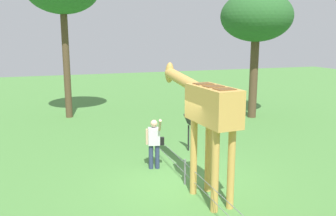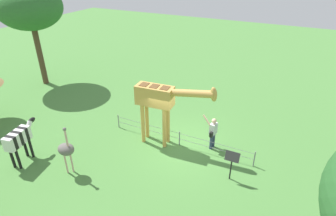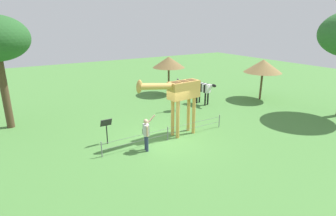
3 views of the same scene
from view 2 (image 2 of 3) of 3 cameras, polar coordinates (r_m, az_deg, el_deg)
The scene contains 8 objects.
ground_plane at distance 13.60m, azimuth 2.20°, elevation -7.52°, with size 60.00×60.00×0.00m, color #4C843D.
giraffe at distance 12.56m, azimuth -1.47°, elevation 1.62°, with size 3.70×0.83×3.35m.
visitor at distance 13.08m, azimuth 9.07°, elevation -4.73°, with size 0.70×0.59×1.70m.
zebra at distance 13.54m, azimuth -27.92°, elevation -5.55°, with size 0.67×1.83×1.66m.
ostrich at distance 12.07m, azimuth -19.93°, elevation -7.89°, with size 0.70×0.56×2.25m.
tree_west at distance 20.61m, azimuth -26.27°, elevation 17.78°, with size 4.08×4.08×6.59m.
info_sign at distance 11.47m, azimuth 12.80°, elevation -10.27°, with size 0.56×0.21×1.32m.
wire_fence at distance 13.41m, azimuth 2.33°, elevation -6.00°, with size 7.05×0.05×0.75m.
Camera 2 is at (4.42, -10.07, 8.01)m, focal length 30.10 mm.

